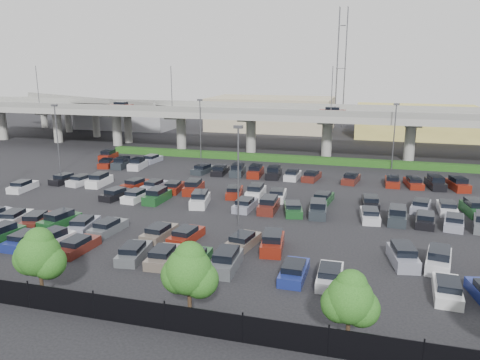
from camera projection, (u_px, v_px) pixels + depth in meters
name	position (u px, v px, depth m)	size (l,w,h in m)	color
ground	(257.00, 203.00, 55.56)	(280.00, 280.00, 0.00)	black
overpass	(298.00, 116.00, 83.79)	(150.00, 13.00, 15.80)	gray
on_ramp	(82.00, 105.00, 107.85)	(50.93, 30.13, 8.80)	gray
hedge	(292.00, 159.00, 78.77)	(66.00, 1.60, 1.10)	#173E12
fence	(149.00, 315.00, 29.21)	(70.00, 0.10, 2.00)	black
tree_row	(169.00, 268.00, 29.75)	(65.07, 3.66, 5.94)	#332316
parked_cars	(245.00, 206.00, 52.34)	(62.99, 41.63, 1.67)	black
light_poles	(228.00, 147.00, 57.01)	(66.90, 48.38, 10.30)	#4A4A4F
distant_buildings	(371.00, 118.00, 109.11)	(138.00, 24.00, 9.00)	gray
comm_tower	(341.00, 66.00, 119.84)	(2.40, 2.40, 30.00)	#4A4A4F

